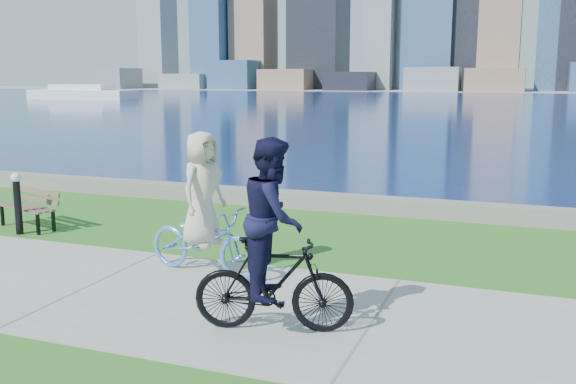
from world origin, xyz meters
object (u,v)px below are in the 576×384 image
object	(u,v)px
cyclist_man	(273,252)
bollard_lamp	(17,199)
park_bench	(30,205)
cyclist_woman	(203,222)

from	to	relation	value
cyclist_man	bollard_lamp	bearing A→B (deg)	52.46
park_bench	cyclist_woman	bearing A→B (deg)	-1.35
park_bench	cyclist_woman	xyz separation A→B (m)	(4.54, -1.47, 0.35)
cyclist_woman	cyclist_man	xyz separation A→B (m)	(1.78, -1.66, 0.15)
bollard_lamp	cyclist_man	bearing A→B (deg)	-23.28
park_bench	bollard_lamp	size ratio (longest dim) A/B	1.29
cyclist_woman	park_bench	bearing A→B (deg)	81.87
bollard_lamp	park_bench	bearing A→B (deg)	108.34
cyclist_woman	cyclist_man	world-z (taller)	cyclist_man
park_bench	bollard_lamp	bearing A→B (deg)	-55.08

